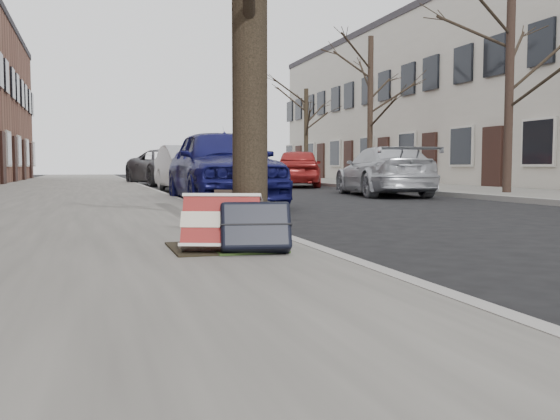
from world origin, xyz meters
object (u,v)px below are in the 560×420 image
object	(u,v)px
suitcase_red	(222,224)
car_near_mid	(190,169)
suitcase_navy	(256,227)
car_near_front	(222,165)

from	to	relation	value
suitcase_red	car_near_mid	distance (m)	14.35
suitcase_red	suitcase_navy	world-z (taller)	suitcase_red
suitcase_red	suitcase_navy	bearing A→B (deg)	-6.22
suitcase_red	suitcase_navy	distance (m)	0.26
car_near_front	car_near_mid	size ratio (longest dim) A/B	1.09
suitcase_navy	car_near_mid	bearing A→B (deg)	93.04
suitcase_navy	car_near_mid	xyz separation A→B (m)	(1.73, 14.33, 0.38)
suitcase_red	car_near_mid	xyz separation A→B (m)	(1.97, 14.21, 0.37)
suitcase_navy	car_near_mid	world-z (taller)	car_near_mid
car_near_front	suitcase_navy	bearing A→B (deg)	-99.91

